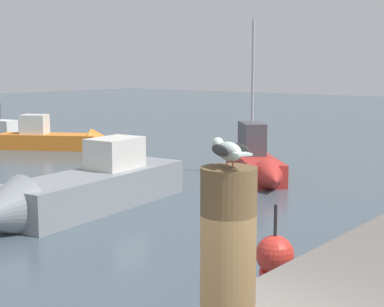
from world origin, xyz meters
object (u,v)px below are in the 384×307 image
Objects in this scene: boat_red at (257,162)px; boat_grey at (77,191)px; mooring_post at (228,259)px; boat_orange at (60,139)px; channel_buoy at (275,262)px; seagull at (228,150)px.

boat_grey is at bearing 171.21° from boat_red.
mooring_post is 0.21× the size of boat_red.
boat_orange is 16.30m from channel_buoy.
seagull reaches higher than mooring_post.
boat_red is (11.84, 7.45, -2.35)m from seagull.
seagull reaches higher than boat_grey.
seagull is (0.00, 0.01, 0.59)m from mooring_post.
boat_red is 3.57× the size of channel_buoy.
boat_grey is (5.90, 8.38, -1.75)m from mooring_post.
boat_red is 1.04× the size of boat_orange.
mooring_post is 0.16× the size of boat_grey.
boat_red is 6.01m from boat_grey.
boat_grey is (-5.94, 0.92, 0.01)m from boat_red.
mooring_post is 10.40m from boat_grey.
channel_buoy is at bearing -145.39° from boat_red.
channel_buoy is at bearing 28.11° from seagull.
channel_buoy is at bearing -102.32° from boat_grey.
boat_grey is (5.90, 8.37, -2.34)m from seagull.
seagull is 0.28× the size of channel_buoy.
boat_red is 9.45m from boat_orange.
channel_buoy is at bearing -117.64° from boat_orange.
mooring_post is 14.11m from boat_red.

